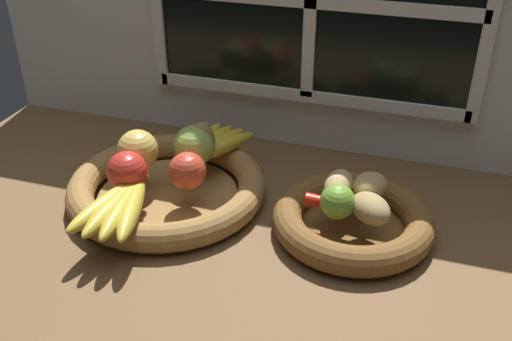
# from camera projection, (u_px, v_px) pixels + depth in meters

# --- Properties ---
(ground_plane) EXTENTS (1.40, 0.90, 0.03)m
(ground_plane) POSITION_uv_depth(u_px,v_px,m) (267.00, 226.00, 1.03)
(ground_plane) COLOR brown
(back_wall) EXTENTS (1.40, 0.05, 0.55)m
(back_wall) POSITION_uv_depth(u_px,v_px,m) (313.00, 15.00, 1.13)
(back_wall) COLOR silver
(back_wall) RESTS_ON ground_plane
(fruit_bowl_left) EXTENTS (0.36, 0.36, 0.05)m
(fruit_bowl_left) POSITION_uv_depth(u_px,v_px,m) (167.00, 187.00, 1.07)
(fruit_bowl_left) COLOR olive
(fruit_bowl_left) RESTS_ON ground_plane
(fruit_bowl_right) EXTENTS (0.27, 0.27, 0.05)m
(fruit_bowl_right) POSITION_uv_depth(u_px,v_px,m) (353.00, 220.00, 0.98)
(fruit_bowl_right) COLOR brown
(fruit_bowl_right) RESTS_ON ground_plane
(apple_golden_left) EXTENTS (0.08, 0.08, 0.08)m
(apple_golden_left) POSITION_uv_depth(u_px,v_px,m) (138.00, 150.00, 1.06)
(apple_golden_left) COLOR #DBB756
(apple_golden_left) RESTS_ON fruit_bowl_left
(apple_red_front) EXTENTS (0.07, 0.07, 0.07)m
(apple_red_front) POSITION_uv_depth(u_px,v_px,m) (127.00, 171.00, 1.00)
(apple_red_front) COLOR red
(apple_red_front) RESTS_ON fruit_bowl_left
(apple_red_right) EXTENTS (0.07, 0.07, 0.07)m
(apple_red_right) POSITION_uv_depth(u_px,v_px,m) (187.00, 171.00, 1.00)
(apple_red_right) COLOR #CC422D
(apple_red_right) RESTS_ON fruit_bowl_left
(apple_green_back) EXTENTS (0.08, 0.08, 0.08)m
(apple_green_back) POSITION_uv_depth(u_px,v_px,m) (194.00, 146.00, 1.07)
(apple_green_back) COLOR #99B74C
(apple_green_back) RESTS_ON fruit_bowl_left
(pear_brown) EXTENTS (0.06, 0.07, 0.08)m
(pear_brown) POSITION_uv_depth(u_px,v_px,m) (200.00, 142.00, 1.08)
(pear_brown) COLOR olive
(pear_brown) RESTS_ON fruit_bowl_left
(banana_bunch_front) EXTENTS (0.12, 0.20, 0.03)m
(banana_bunch_front) POSITION_uv_depth(u_px,v_px,m) (120.00, 205.00, 0.94)
(banana_bunch_front) COLOR gold
(banana_bunch_front) RESTS_ON fruit_bowl_left
(banana_bunch_back) EXTENTS (0.13, 0.17, 0.03)m
(banana_bunch_back) POSITION_uv_depth(u_px,v_px,m) (211.00, 144.00, 1.13)
(banana_bunch_back) COLOR gold
(banana_bunch_back) RESTS_ON fruit_bowl_left
(potato_small) EXTENTS (0.09, 0.09, 0.04)m
(potato_small) POSITION_uv_depth(u_px,v_px,m) (370.00, 208.00, 0.93)
(potato_small) COLOR #A38451
(potato_small) RESTS_ON fruit_bowl_right
(potato_oblong) EXTENTS (0.05, 0.08, 0.05)m
(potato_oblong) POSITION_uv_depth(u_px,v_px,m) (339.00, 185.00, 0.99)
(potato_oblong) COLOR tan
(potato_oblong) RESTS_ON fruit_bowl_right
(potato_back) EXTENTS (0.08, 0.08, 0.04)m
(potato_back) POSITION_uv_depth(u_px,v_px,m) (370.00, 186.00, 0.98)
(potato_back) COLOR tan
(potato_back) RESTS_ON fruit_bowl_right
(lime_near) EXTENTS (0.06, 0.06, 0.06)m
(lime_near) POSITION_uv_depth(u_px,v_px,m) (337.00, 202.00, 0.93)
(lime_near) COLOR #6B9E33
(lime_near) RESTS_ON fruit_bowl_right
(chili_pepper) EXTENTS (0.14, 0.03, 0.02)m
(chili_pepper) POSITION_uv_depth(u_px,v_px,m) (349.00, 206.00, 0.95)
(chili_pepper) COLOR red
(chili_pepper) RESTS_ON fruit_bowl_right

